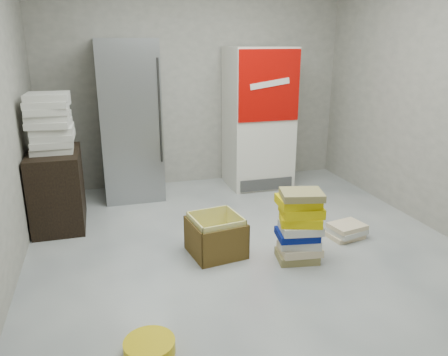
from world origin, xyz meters
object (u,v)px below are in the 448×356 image
phonebook_stack_main (299,226)px  cardboard_box (216,238)px  steel_fridge (130,121)px  wood_shelf (57,189)px  coke_cooler (258,118)px

phonebook_stack_main → cardboard_box: bearing=164.7°
steel_fridge → cardboard_box: bearing=-72.2°
wood_shelf → cardboard_box: (1.42, -1.09, -0.25)m
coke_cooler → wood_shelf: 2.63m
cardboard_box → wood_shelf: bearing=133.7°
wood_shelf → steel_fridge: bearing=41.3°
coke_cooler → wood_shelf: (-2.48, -0.72, -0.50)m
steel_fridge → wood_shelf: steel_fridge is taller
steel_fridge → cardboard_box: steel_fridge is taller
steel_fridge → phonebook_stack_main: steel_fridge is taller
steel_fridge → coke_cooler: size_ratio=1.06×
phonebook_stack_main → cardboard_box: phonebook_stack_main is taller
coke_cooler → wood_shelf: coke_cooler is taller
phonebook_stack_main → cardboard_box: 0.77m
coke_cooler → phonebook_stack_main: size_ratio=2.75×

